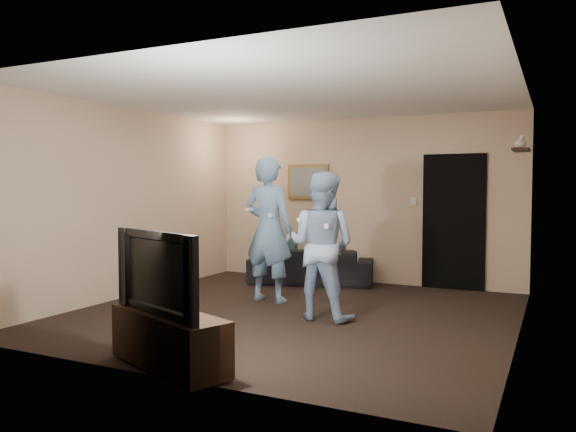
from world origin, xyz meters
The scene contains 19 objects.
ground centered at (0.00, 0.00, 0.00)m, with size 5.00×5.00×0.00m, color black.
ceiling centered at (0.00, 0.00, 2.60)m, with size 5.00×5.00×0.04m, color silver.
wall_back centered at (0.00, 2.50, 1.30)m, with size 5.00×0.04×2.60m, color tan.
wall_front centered at (0.00, -2.50, 1.30)m, with size 5.00×0.04×2.60m, color tan.
wall_left centered at (-2.50, 0.00, 1.30)m, with size 0.04×5.00×2.60m, color tan.
wall_right centered at (2.50, 0.00, 1.30)m, with size 0.04×5.00×2.60m, color tan.
sofa centered at (-0.64, 2.01, 0.28)m, with size 1.92×0.75×0.56m, color black.
throw_pillow centered at (-1.12, 2.01, 0.48)m, with size 0.42×0.14×0.42m, color #17463D.
painting_frame centered at (-0.90, 2.48, 1.60)m, with size 0.72×0.05×0.57m, color olive.
painting_canvas centered at (-0.90, 2.45, 1.60)m, with size 0.62×0.01×0.47m, color slate.
doorway centered at (1.45, 2.47, 1.00)m, with size 0.90×0.06×2.00m, color black.
light_switch centered at (0.85, 2.48, 1.30)m, with size 0.08×0.02×0.12m, color silver.
wall_shelf centered at (2.39, 1.80, 1.99)m, with size 0.20×0.60×0.03m, color black.
shelf_vase centered at (2.39, 1.59, 2.08)m, with size 0.14×0.14×0.14m, color #BABABF.
shelf_figurine centered at (2.39, 1.96, 2.09)m, with size 0.06×0.06×0.18m, color silver.
tv_console centered at (-0.06, -2.32, 0.25)m, with size 1.27×0.41×0.45m, color black.
television centered at (-0.06, -2.32, 0.82)m, with size 1.19×0.16×0.68m, color black.
wii_player_left centered at (-0.60, 0.50, 0.95)m, with size 0.72×0.54×1.91m.
wii_player_right centered at (0.40, -0.10, 0.84)m, with size 0.86×0.70×1.69m.
Camera 1 is at (2.83, -6.03, 1.52)m, focal length 35.00 mm.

